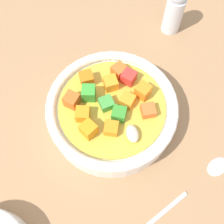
{
  "coord_description": "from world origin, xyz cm",
  "views": [
    {
      "loc": [
        16.83,
        3.22,
        38.68
      ],
      "look_at": [
        0.0,
        0.0,
        2.11
      ],
      "focal_mm": 45.34,
      "sensor_mm": 36.0,
      "label": 1
    }
  ],
  "objects": [
    {
      "name": "spoon",
      "position": [
        7.93,
        12.66,
        0.37
      ],
      "size": [
        15.01,
        13.85,
        0.82
      ],
      "rotation": [
        0.0,
        0.0,
        2.4
      ],
      "color": "silver",
      "rests_on": "ground_plane"
    },
    {
      "name": "ground_plane",
      "position": [
        0.0,
        0.0,
        -1.0
      ],
      "size": [
        140.0,
        140.0,
        2.0
      ],
      "primitive_type": "cube",
      "color": "#9E754F"
    },
    {
      "name": "pepper_shaker",
      "position": [
        -18.8,
        6.71,
        4.3
      ],
      "size": [
        3.1,
        3.1,
        8.66
      ],
      "color": "silver",
      "rests_on": "ground_plane"
    },
    {
      "name": "soup_bowl_main",
      "position": [
        -0.02,
        -0.02,
        2.57
      ],
      "size": [
        18.28,
        18.28,
        6.03
      ],
      "color": "white",
      "rests_on": "ground_plane"
    }
  ]
}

